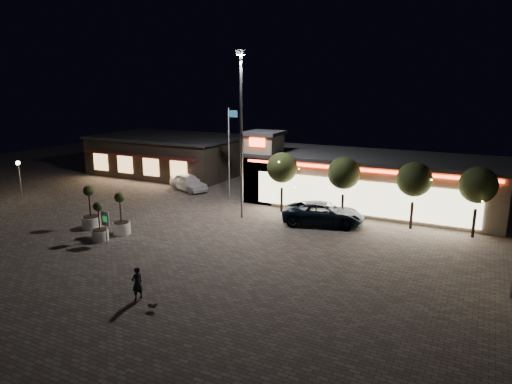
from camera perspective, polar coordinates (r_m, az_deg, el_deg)
The scene contains 18 objects.
ground at distance 29.90m, azimuth -12.62°, elevation -6.53°, with size 90.00×90.00×0.00m, color #6B6057.
retail_building at distance 39.11m, azimuth 13.53°, elevation 1.50°, with size 20.40×8.40×6.10m.
restaurant_building at distance 53.09m, azimuth -10.81°, elevation 4.65°, with size 16.40×11.00×4.30m.
floodlight_pole at distance 33.79m, azimuth -1.86°, elevation 8.29°, with size 0.60×0.40×12.38m.
flagpole at distance 40.28m, azimuth -3.29°, elevation 5.85°, with size 0.95×0.10×8.00m.
lamp_post_west at distance 44.92m, azimuth -27.50°, elevation 2.18°, with size 0.36×0.36×3.48m.
string_tree_a at distance 36.05m, azimuth 3.28°, elevation 3.05°, with size 2.42×2.42×4.79m.
string_tree_b at distance 34.39m, azimuth 10.93°, elevation 2.32°, with size 2.42×2.42×4.79m.
string_tree_c at distance 33.40m, azimuth 19.18°, elevation 1.49°, with size 2.42×2.42×4.79m.
string_tree_d at distance 33.14m, azimuth 26.03°, elevation 0.77°, with size 2.42×2.42×4.79m.
pickup_truck at distance 33.56m, azimuth 8.41°, elevation -2.67°, with size 2.72×5.89×1.64m, color black.
white_sedan at distance 44.18m, azimuth -8.44°, elevation 1.21°, with size 1.89×4.70×1.60m, color white.
pedestrian at distance 22.76m, azimuth -14.63°, elevation -10.98°, with size 0.59×0.39×1.61m, color black.
dog at distance 21.79m, azimuth -12.71°, elevation -13.63°, with size 0.47×0.21×0.25m.
planter_left at distance 34.31m, azimuth -19.96°, elevation -2.75°, with size 1.26×1.26×3.11m.
planter_mid at distance 31.52m, azimuth -18.94°, elevation -4.36°, with size 1.07×1.07×2.62m.
planter_right at distance 32.44m, azimuth -16.50°, elevation -3.51°, with size 1.19×1.19×2.91m.
valet_sign at distance 30.49m, azimuth -18.29°, elevation -3.53°, with size 0.71×0.15×2.15m.
Camera 1 is at (18.20, -21.50, 10.04)m, focal length 32.00 mm.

